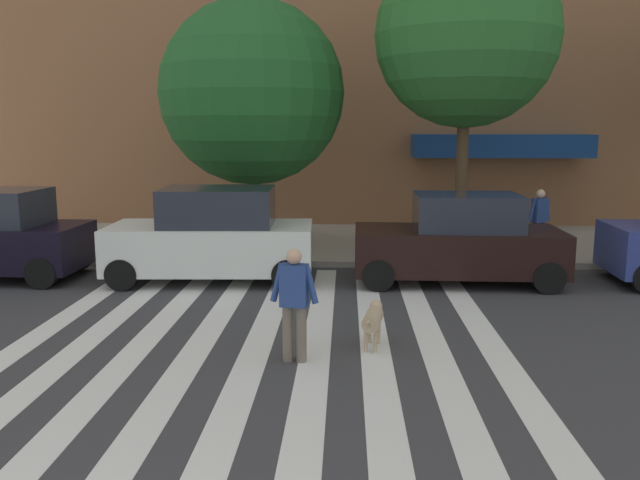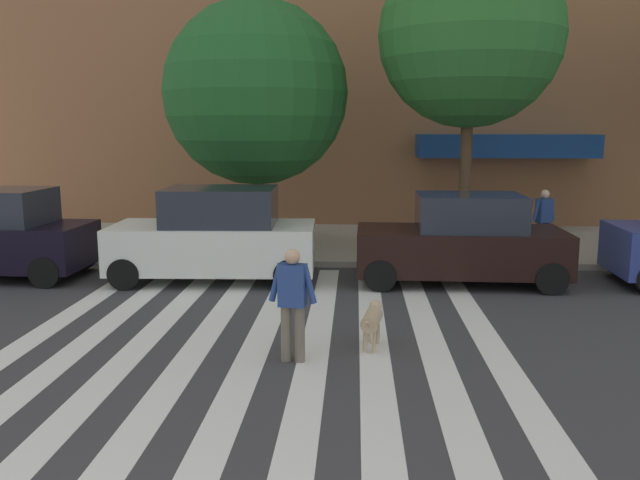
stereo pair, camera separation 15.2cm
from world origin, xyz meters
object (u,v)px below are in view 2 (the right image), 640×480
(dog_on_leash, at_px, (372,319))
(pedestrian_bystander, at_px, (544,218))
(parked_car_third_in_line, at_px, (462,242))
(pedestrian_dog_walker, at_px, (293,299))
(street_tree_middle, at_px, (470,35))
(parked_car_behind_first, at_px, (216,236))
(street_tree_nearest, at_px, (256,93))

(dog_on_leash, distance_m, pedestrian_bystander, 8.10)
(parked_car_third_in_line, xyz_separation_m, pedestrian_dog_walker, (-3.16, -4.92, 0.02))
(pedestrian_dog_walker, xyz_separation_m, dog_on_leash, (1.15, 0.68, -0.48))
(pedestrian_bystander, bearing_deg, pedestrian_dog_walker, -126.88)
(street_tree_middle, relative_size, dog_on_leash, 7.42)
(pedestrian_dog_walker, bearing_deg, street_tree_middle, 63.90)
(parked_car_behind_first, distance_m, pedestrian_bystander, 8.13)
(parked_car_third_in_line, relative_size, pedestrian_dog_walker, 2.69)
(parked_car_behind_first, relative_size, street_tree_middle, 0.59)
(street_tree_nearest, xyz_separation_m, street_tree_middle, (5.24, -0.57, 1.29))
(pedestrian_dog_walker, bearing_deg, parked_car_behind_first, 113.71)
(parked_car_third_in_line, bearing_deg, parked_car_behind_first, 179.97)
(street_tree_middle, distance_m, pedestrian_bystander, 4.83)
(parked_car_behind_first, xyz_separation_m, street_tree_middle, (5.72, 2.35, 4.50))
(street_tree_nearest, bearing_deg, parked_car_behind_first, -99.47)
(street_tree_middle, height_order, pedestrian_bystander, street_tree_middle)
(pedestrian_bystander, bearing_deg, parked_car_behind_first, -162.05)
(parked_car_third_in_line, bearing_deg, dog_on_leash, -115.42)
(pedestrian_dog_walker, bearing_deg, street_tree_nearest, 102.04)
(street_tree_middle, relative_size, pedestrian_dog_walker, 4.58)
(street_tree_middle, xyz_separation_m, pedestrian_bystander, (2.01, 0.15, -4.39))
(street_tree_middle, distance_m, dog_on_leash, 8.63)
(street_tree_middle, bearing_deg, dog_on_leash, -110.12)
(parked_car_behind_first, distance_m, dog_on_leash, 5.41)
(parked_car_behind_first, bearing_deg, pedestrian_bystander, 17.95)
(dog_on_leash, bearing_deg, parked_car_third_in_line, 64.58)
(street_tree_nearest, distance_m, pedestrian_bystander, 7.89)
(pedestrian_dog_walker, relative_size, pedestrian_bystander, 1.00)
(pedestrian_bystander, bearing_deg, dog_on_leash, -123.25)
(street_tree_middle, xyz_separation_m, dog_on_leash, (-2.42, -6.60, -5.02))
(parked_car_third_in_line, distance_m, dog_on_leash, 4.72)
(parked_car_third_in_line, height_order, street_tree_nearest, street_tree_nearest)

